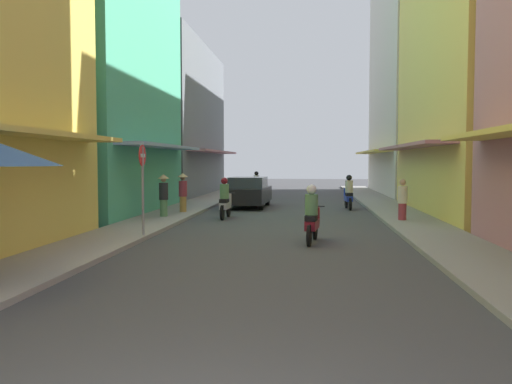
% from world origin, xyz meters
% --- Properties ---
extents(ground_plane, '(92.46, 92.46, 0.00)m').
position_xyz_m(ground_plane, '(0.00, 17.01, 0.00)').
color(ground_plane, '#424244').
extents(sidewalk_left, '(1.99, 50.03, 0.12)m').
position_xyz_m(sidewalk_left, '(-4.56, 17.01, 0.06)').
color(sidewalk_left, '#9E9991').
rests_on(sidewalk_left, ground).
extents(sidewalk_right, '(1.99, 50.03, 0.12)m').
position_xyz_m(sidewalk_right, '(4.56, 17.01, 0.06)').
color(sidewalk_right, gray).
rests_on(sidewalk_right, ground).
extents(building_left_mid, '(7.05, 10.01, 14.74)m').
position_xyz_m(building_left_mid, '(-8.55, 18.50, 7.37)').
color(building_left_mid, '#4CB28C').
rests_on(building_left_mid, ground).
extents(building_left_far, '(7.05, 13.41, 9.49)m').
position_xyz_m(building_left_far, '(-8.55, 30.54, 4.74)').
color(building_left_far, slate).
rests_on(building_left_far, ground).
extents(building_right_mid, '(7.05, 12.29, 13.60)m').
position_xyz_m(building_right_mid, '(8.55, 19.37, 6.79)').
color(building_right_mid, '#EFD159').
rests_on(building_right_mid, ground).
extents(building_right_far, '(7.05, 13.17, 15.07)m').
position_xyz_m(building_right_far, '(8.55, 32.72, 7.53)').
color(building_right_far, silver).
rests_on(building_right_far, ground).
extents(motorbike_blue, '(0.55, 1.81, 1.58)m').
position_xyz_m(motorbike_blue, '(2.72, 21.31, 0.70)').
color(motorbike_blue, black).
rests_on(motorbike_blue, ground).
extents(motorbike_maroon, '(0.55, 1.80, 1.58)m').
position_xyz_m(motorbike_maroon, '(1.02, 11.04, 0.70)').
color(motorbike_maroon, black).
rests_on(motorbike_maroon, ground).
extents(motorbike_black, '(0.59, 1.80, 1.58)m').
position_xyz_m(motorbike_black, '(-2.30, 29.39, 0.70)').
color(motorbike_black, black).
rests_on(motorbike_black, ground).
extents(motorbike_silver, '(0.55, 1.81, 1.58)m').
position_xyz_m(motorbike_silver, '(-2.25, 16.89, 0.70)').
color(motorbike_silver, black).
rests_on(motorbike_silver, ground).
extents(parked_car, '(1.92, 4.16, 1.45)m').
position_xyz_m(parked_car, '(-1.92, 21.85, 0.74)').
color(parked_car, black).
rests_on(parked_car, ground).
extents(pedestrian_far, '(0.44, 0.44, 1.71)m').
position_xyz_m(pedestrian_far, '(-4.21, 18.20, 0.96)').
color(pedestrian_far, '#BF8C3F').
rests_on(pedestrian_far, ground).
extents(pedestrian_midway, '(0.44, 0.44, 1.70)m').
position_xyz_m(pedestrian_midway, '(-4.51, 16.34, 0.96)').
color(pedestrian_midway, '#598C59').
rests_on(pedestrian_midway, ground).
extents(pedestrian_crossing, '(0.34, 0.34, 1.56)m').
position_xyz_m(pedestrian_crossing, '(4.21, 15.95, 0.77)').
color(pedestrian_crossing, '#99333F').
rests_on(pedestrian_crossing, ground).
extents(street_sign_no_entry, '(0.07, 0.60, 2.65)m').
position_xyz_m(street_sign_no_entry, '(-3.71, 11.33, 1.72)').
color(street_sign_no_entry, gray).
rests_on(street_sign_no_entry, ground).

